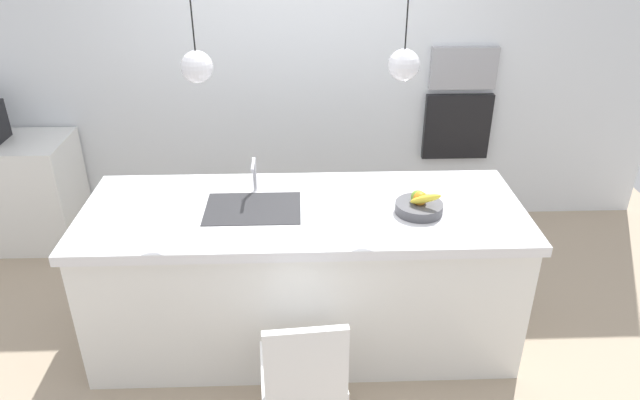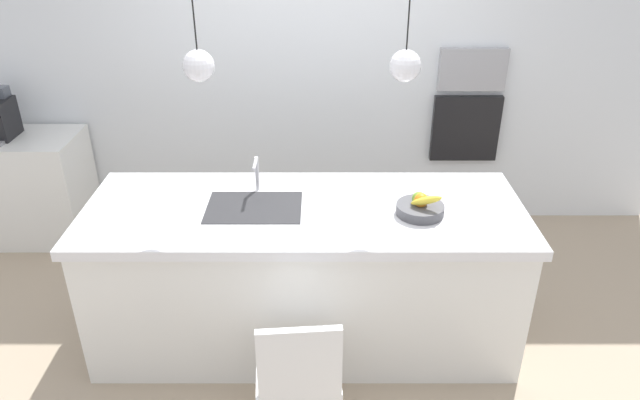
% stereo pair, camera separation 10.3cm
% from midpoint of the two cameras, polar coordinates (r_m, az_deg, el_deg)
% --- Properties ---
extents(floor, '(6.60, 6.60, 0.00)m').
position_cam_midpoint_polar(floor, '(4.00, -2.23, -12.83)').
color(floor, tan).
rests_on(floor, ground).
extents(back_wall, '(6.00, 0.10, 2.60)m').
position_cam_midpoint_polar(back_wall, '(4.86, -2.53, 12.24)').
color(back_wall, white).
rests_on(back_wall, ground).
extents(kitchen_island, '(2.61, 0.97, 0.95)m').
position_cam_midpoint_polar(kitchen_island, '(3.70, -2.36, -7.21)').
color(kitchen_island, white).
rests_on(kitchen_island, ground).
extents(sink_basin, '(0.56, 0.40, 0.02)m').
position_cam_midpoint_polar(sink_basin, '(3.47, -7.39, -0.90)').
color(sink_basin, '#2D2D30').
rests_on(sink_basin, kitchen_island).
extents(faucet, '(0.02, 0.17, 0.22)m').
position_cam_midpoint_polar(faucet, '(3.60, -7.27, 2.79)').
color(faucet, silver).
rests_on(faucet, kitchen_island).
extents(fruit_bowl, '(0.28, 0.28, 0.16)m').
position_cam_midpoint_polar(fruit_bowl, '(3.42, 8.81, -0.52)').
color(fruit_bowl, '#4C4C51').
rests_on(fruit_bowl, kitchen_island).
extents(side_counter, '(1.10, 0.60, 0.89)m').
position_cam_midpoint_polar(side_counter, '(5.41, -28.69, 0.66)').
color(side_counter, white).
rests_on(side_counter, ground).
extents(microwave, '(0.54, 0.08, 0.34)m').
position_cam_midpoint_polar(microwave, '(4.95, 13.21, 12.43)').
color(microwave, '#9E9EA3').
rests_on(microwave, back_wall).
extents(oven, '(0.56, 0.08, 0.56)m').
position_cam_midpoint_polar(oven, '(5.10, 12.61, 7.02)').
color(oven, black).
rests_on(oven, back_wall).
extents(chair_near, '(0.45, 0.46, 0.87)m').
position_cam_midpoint_polar(chair_near, '(3.02, -2.67, -16.46)').
color(chair_near, white).
rests_on(chair_near, ground).
extents(pendant_light_left, '(0.17, 0.17, 0.77)m').
position_cam_midpoint_polar(pendant_light_left, '(3.19, -12.85, 12.58)').
color(pendant_light_left, silver).
extents(pendant_light_right, '(0.17, 0.17, 0.77)m').
position_cam_midpoint_polar(pendant_light_right, '(3.18, 7.24, 12.97)').
color(pendant_light_right, silver).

